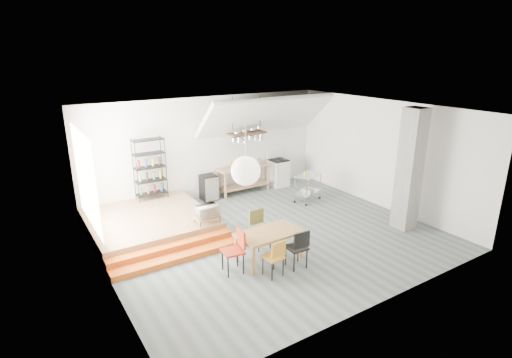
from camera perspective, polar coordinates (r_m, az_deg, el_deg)
floor at (r=10.36m, az=2.04°, el=-8.01°), size 8.00×8.00×0.00m
wall_back at (r=12.71m, az=-6.87°, el=4.44°), size 8.00×0.04×3.20m
wall_left at (r=8.30m, az=-21.29°, el=-3.99°), size 0.04×7.00×3.20m
wall_right at (r=12.41m, az=17.57°, el=3.40°), size 0.04×7.00×3.20m
ceiling at (r=9.42m, az=2.26°, el=9.80°), size 8.00×7.00×0.02m
slope_ceiling at (r=12.89m, az=1.47°, el=9.05°), size 4.40×1.44×1.32m
window_pane at (r=9.65m, az=-23.17°, el=0.02°), size 0.02×2.50×2.20m
platform at (r=10.95m, az=-14.99°, el=-6.02°), size 3.00×3.00×0.40m
step_lower at (r=9.34m, az=-11.13°, el=-10.97°), size 3.00×0.35×0.13m
step_upper at (r=9.60m, az=-11.94°, el=-9.74°), size 3.00×0.35×0.27m
concrete_column at (r=10.99m, az=21.10°, el=1.23°), size 0.50×0.50×3.20m
kitchen_counter at (r=13.16m, az=-1.74°, el=0.63°), size 1.80×0.60×0.91m
stove at (r=13.94m, az=3.20°, el=0.98°), size 0.60×0.60×1.18m
pot_rack at (r=12.65m, az=-1.16°, el=6.25°), size 1.20×0.50×1.43m
wire_shelving at (r=11.80m, az=-14.94°, el=1.54°), size 0.88×0.38×1.80m
microwave_shelf at (r=10.09m, az=-6.96°, el=-5.46°), size 0.60×0.40×0.16m
paper_lantern at (r=8.07m, az=-1.48°, el=1.16°), size 0.60×0.60×0.60m
dining_table at (r=8.96m, az=1.87°, el=-8.01°), size 1.46×0.85×0.68m
chair_mustard at (r=8.39m, az=2.76°, el=-10.83°), size 0.41×0.41×0.83m
chair_black at (r=8.71m, az=6.09°, el=-9.47°), size 0.44×0.44×0.90m
chair_olive at (r=9.57m, az=0.42°, el=-6.65°), size 0.43×0.43×0.92m
chair_red at (r=8.55m, az=-2.86°, el=-9.71°), size 0.49×0.49×0.95m
rolling_cart at (r=12.55m, az=7.43°, el=-0.70°), size 0.98×0.73×0.87m
mini_fridge at (r=12.70m, az=-6.78°, el=-1.19°), size 0.47×0.47×0.80m
microwave at (r=10.03m, az=-7.00°, el=-4.58°), size 0.54×0.37×0.30m
bowl at (r=12.98m, az=-2.02°, el=1.83°), size 0.27×0.27×0.06m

